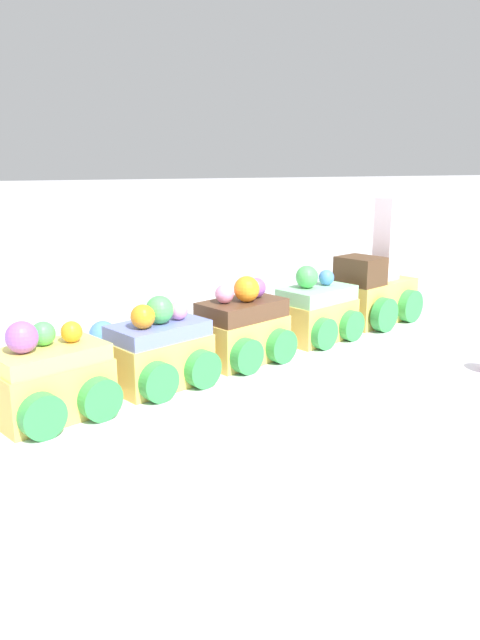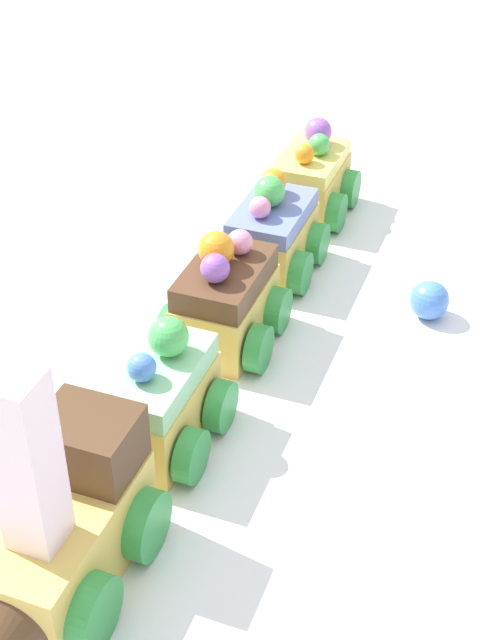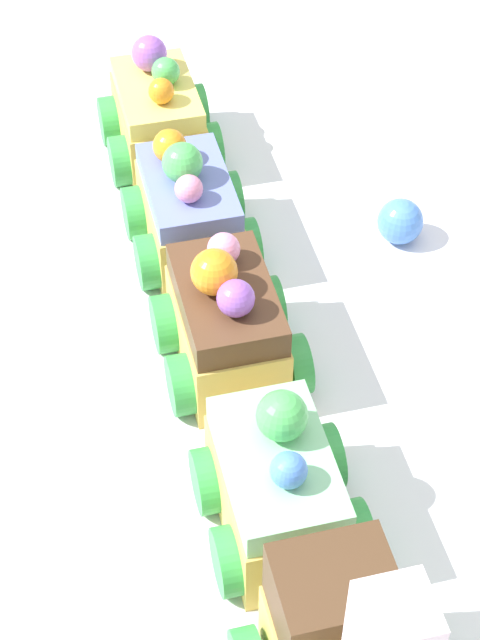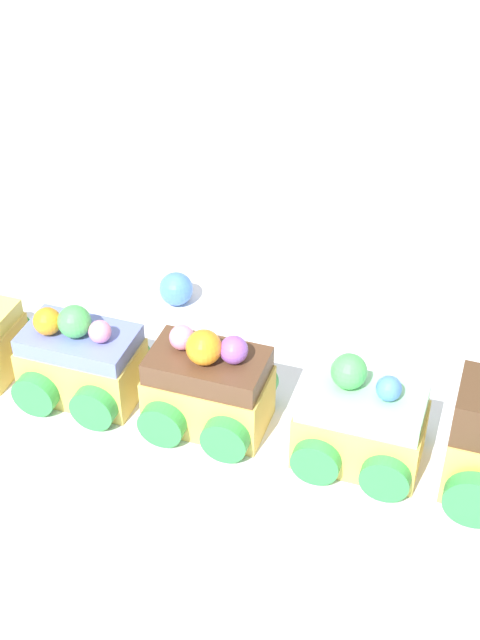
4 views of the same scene
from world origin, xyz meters
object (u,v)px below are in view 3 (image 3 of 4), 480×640
cake_car_chocolate (226,326)px  cake_car_blueberry (189,213)px  cake_car_lemon (158,119)px  gumball_blue (400,221)px  cake_car_mint (280,491)px

cake_car_chocolate → cake_car_blueberry: size_ratio=1.00×
cake_car_chocolate → cake_car_lemon: size_ratio=1.00×
cake_car_lemon → gumball_blue: bearing=46.4°
cake_car_blueberry → gumball_blue: cake_car_blueberry is taller
cake_car_blueberry → cake_car_lemon: (-0.08, -0.03, -0.00)m
cake_car_blueberry → cake_car_lemon: bearing=179.7°
cake_car_lemon → gumball_blue: (0.06, 0.15, -0.01)m
cake_car_mint → cake_car_blueberry: size_ratio=1.00×
cake_car_blueberry → gumball_blue: bearing=80.3°
cake_car_chocolate → cake_car_blueberry: (-0.08, -0.03, -0.00)m
cake_car_chocolate → cake_car_blueberry: 0.09m
cake_car_blueberry → gumball_blue: size_ratio=3.51×
cake_car_mint → cake_car_chocolate: 0.10m
cake_car_blueberry → cake_car_lemon: same height
cake_car_blueberry → gumball_blue: (-0.03, 0.11, -0.01)m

